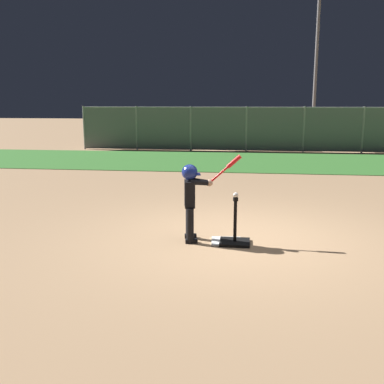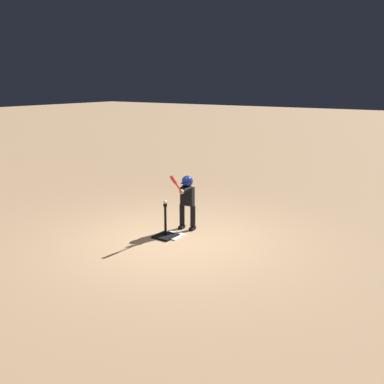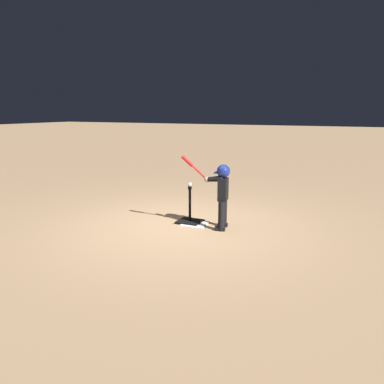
{
  "view_description": "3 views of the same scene",
  "coord_description": "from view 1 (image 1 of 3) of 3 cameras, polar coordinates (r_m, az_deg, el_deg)",
  "views": [
    {
      "loc": [
        0.08,
        -6.61,
        2.06
      ],
      "look_at": [
        -0.73,
        -0.09,
        0.72
      ],
      "focal_mm": 42.0,
      "sensor_mm": 36.0,
      "label": 1
    },
    {
      "loc": [
        6.71,
        4.96,
        3.05
      ],
      "look_at": [
        -0.56,
        0.05,
        0.88
      ],
      "focal_mm": 42.0,
      "sensor_mm": 36.0,
      "label": 2
    },
    {
      "loc": [
        -2.99,
        5.79,
        2.08
      ],
      "look_at": [
        -0.25,
        0.0,
        0.66
      ],
      "focal_mm": 35.0,
      "sensor_mm": 36.0,
      "label": 3
    }
  ],
  "objects": [
    {
      "name": "ground_plane",
      "position": [
        6.92,
        6.15,
        -5.87
      ],
      "size": [
        90.0,
        90.0,
        0.0
      ],
      "primitive_type": "plane",
      "color": "tan"
    },
    {
      "name": "grass_outfield_strip",
      "position": [
        15.62,
        6.76,
        3.89
      ],
      "size": [
        56.0,
        5.12,
        0.02
      ],
      "primitive_type": "cube",
      "color": "#3D7F33",
      "rests_on": "ground_plane"
    },
    {
      "name": "backstop_fence",
      "position": [
        18.76,
        6.92,
        8.09
      ],
      "size": [
        13.95,
        0.08,
        1.84
      ],
      "color": "#9E9EA3",
      "rests_on": "ground_plane"
    },
    {
      "name": "home_plate",
      "position": [
        6.72,
        4.38,
        -6.27
      ],
      "size": [
        0.47,
        0.47,
        0.02
      ],
      "primitive_type": "cube",
      "rotation": [
        0.0,
        0.0,
        0.07
      ],
      "color": "white",
      "rests_on": "ground_plane"
    },
    {
      "name": "batting_tee",
      "position": [
        6.64,
        5.46,
        -5.77
      ],
      "size": [
        0.44,
        0.4,
        0.69
      ],
      "color": "black",
      "rests_on": "ground_plane"
    },
    {
      "name": "batter_child",
      "position": [
        6.59,
        -0.02,
        -0.07
      ],
      "size": [
        0.87,
        0.37,
        1.29
      ],
      "color": "black",
      "rests_on": "ground_plane"
    },
    {
      "name": "baseball",
      "position": [
        6.48,
        5.57,
        -0.38
      ],
      "size": [
        0.07,
        0.07,
        0.07
      ],
      "primitive_type": "sphere",
      "color": "white",
      "rests_on": "batting_tee"
    },
    {
      "name": "bleachers_right_center",
      "position": [
        20.63,
        -7.13,
        7.12
      ],
      "size": [
        3.07,
        1.69,
        1.05
      ],
      "color": "#ADAFB7",
      "rests_on": "ground_plane"
    },
    {
      "name": "bleachers_far_right",
      "position": [
        20.08,
        7.46,
        6.92
      ],
      "size": [
        3.63,
        1.99,
        1.0
      ],
      "color": "#ADAFB7",
      "rests_on": "ground_plane"
    },
    {
      "name": "bleachers_left_center",
      "position": [
        20.96,
        22.56,
        6.86
      ],
      "size": [
        3.93,
        2.47,
        1.39
      ],
      "color": "#ADAFB7",
      "rests_on": "ground_plane"
    },
    {
      "name": "field_light_pole",
      "position": [
        29.79,
        15.7,
        19.35
      ],
      "size": [
        1.76,
        0.44,
        9.87
      ],
      "color": "slate",
      "rests_on": "ground_plane"
    }
  ]
}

